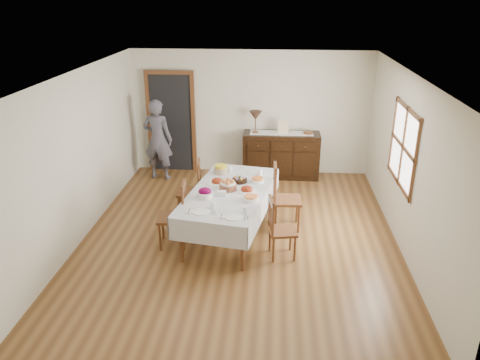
# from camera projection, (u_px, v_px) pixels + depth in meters

# --- Properties ---
(ground) EXTENTS (6.00, 6.00, 0.00)m
(ground) POSITION_uv_depth(u_px,v_px,m) (240.00, 236.00, 7.58)
(ground) COLOR brown
(room_shell) EXTENTS (5.02, 6.02, 2.65)m
(room_shell) POSITION_uv_depth(u_px,v_px,m) (232.00, 131.00, 7.36)
(room_shell) COLOR silver
(room_shell) RESTS_ON ground
(dining_table) EXTENTS (1.54, 2.45, 0.78)m
(dining_table) POSITION_uv_depth(u_px,v_px,m) (230.00, 196.00, 7.38)
(dining_table) COLOR silver
(dining_table) RESTS_ON ground
(chair_left_near) EXTENTS (0.48, 0.48, 1.05)m
(chair_left_near) POSITION_uv_depth(u_px,v_px,m) (175.00, 214.00, 7.15)
(chair_left_near) COLOR brown
(chair_left_near) RESTS_ON ground
(chair_left_far) EXTENTS (0.46, 0.46, 1.01)m
(chair_left_far) POSITION_uv_depth(u_px,v_px,m) (192.00, 189.00, 8.11)
(chair_left_far) COLOR brown
(chair_left_far) RESTS_ON ground
(chair_right_near) EXTENTS (0.46, 0.46, 0.94)m
(chair_right_near) POSITION_uv_depth(u_px,v_px,m) (279.00, 228.00, 6.84)
(chair_right_near) COLOR brown
(chair_right_near) RESTS_ON ground
(chair_right_far) EXTENTS (0.48, 0.48, 1.11)m
(chair_right_far) POSITION_uv_depth(u_px,v_px,m) (284.00, 196.00, 7.68)
(chair_right_far) COLOR brown
(chair_right_far) RESTS_ON ground
(sideboard) EXTENTS (1.59, 0.57, 0.95)m
(sideboard) POSITION_uv_depth(u_px,v_px,m) (281.00, 155.00, 9.86)
(sideboard) COLOR black
(sideboard) RESTS_ON ground
(person) EXTENTS (0.62, 0.45, 1.80)m
(person) POSITION_uv_depth(u_px,v_px,m) (158.00, 137.00, 9.61)
(person) COLOR #4E4D59
(person) RESTS_ON ground
(bread_basket) EXTENTS (0.27, 0.27, 0.17)m
(bread_basket) POSITION_uv_depth(u_px,v_px,m) (228.00, 185.00, 7.36)
(bread_basket) COLOR brown
(bread_basket) RESTS_ON dining_table
(egg_basket) EXTENTS (0.25, 0.25, 0.11)m
(egg_basket) POSITION_uv_depth(u_px,v_px,m) (239.00, 180.00, 7.66)
(egg_basket) COLOR black
(egg_basket) RESTS_ON dining_table
(ham_platter_a) EXTENTS (0.33, 0.33, 0.11)m
(ham_platter_a) POSITION_uv_depth(u_px,v_px,m) (217.00, 182.00, 7.61)
(ham_platter_a) COLOR white
(ham_platter_a) RESTS_ON dining_table
(ham_platter_b) EXTENTS (0.28, 0.28, 0.11)m
(ham_platter_b) POSITION_uv_depth(u_px,v_px,m) (247.00, 190.00, 7.31)
(ham_platter_b) COLOR white
(ham_platter_b) RESTS_ON dining_table
(beet_bowl) EXTENTS (0.24, 0.24, 0.16)m
(beet_bowl) POSITION_uv_depth(u_px,v_px,m) (205.00, 193.00, 7.08)
(beet_bowl) COLOR white
(beet_bowl) RESTS_ON dining_table
(carrot_bowl) EXTENTS (0.22, 0.22, 0.08)m
(carrot_bowl) POSITION_uv_depth(u_px,v_px,m) (258.00, 180.00, 7.65)
(carrot_bowl) COLOR white
(carrot_bowl) RESTS_ON dining_table
(pineapple_bowl) EXTENTS (0.23, 0.23, 0.15)m
(pineapple_bowl) POSITION_uv_depth(u_px,v_px,m) (221.00, 170.00, 8.01)
(pineapple_bowl) COLOR tan
(pineapple_bowl) RESTS_ON dining_table
(casserole_dish) EXTENTS (0.25, 0.25, 0.07)m
(casserole_dish) POSITION_uv_depth(u_px,v_px,m) (251.00, 198.00, 7.00)
(casserole_dish) COLOR white
(casserole_dish) RESTS_ON dining_table
(butter_dish) EXTENTS (0.15, 0.11, 0.07)m
(butter_dish) POSITION_uv_depth(u_px,v_px,m) (221.00, 193.00, 7.16)
(butter_dish) COLOR white
(butter_dish) RESTS_ON dining_table
(setting_left) EXTENTS (0.44, 0.31, 0.10)m
(setting_left) POSITION_uv_depth(u_px,v_px,m) (205.00, 209.00, 6.67)
(setting_left) COLOR white
(setting_left) RESTS_ON dining_table
(setting_right) EXTENTS (0.44, 0.31, 0.10)m
(setting_right) POSITION_uv_depth(u_px,v_px,m) (237.00, 214.00, 6.52)
(setting_right) COLOR white
(setting_right) RESTS_ON dining_table
(glass_far_a) EXTENTS (0.07, 0.07, 0.10)m
(glass_far_a) POSITION_uv_depth(u_px,v_px,m) (230.00, 169.00, 8.09)
(glass_far_a) COLOR white
(glass_far_a) RESTS_ON dining_table
(glass_far_b) EXTENTS (0.07, 0.07, 0.11)m
(glass_far_b) POSITION_uv_depth(u_px,v_px,m) (260.00, 172.00, 7.94)
(glass_far_b) COLOR white
(glass_far_b) RESTS_ON dining_table
(runner) EXTENTS (1.30, 0.35, 0.01)m
(runner) POSITION_uv_depth(u_px,v_px,m) (282.00, 133.00, 9.69)
(runner) COLOR white
(runner) RESTS_ON sideboard
(table_lamp) EXTENTS (0.26, 0.26, 0.46)m
(table_lamp) POSITION_uv_depth(u_px,v_px,m) (256.00, 116.00, 9.57)
(table_lamp) COLOR brown
(table_lamp) RESTS_ON sideboard
(picture_frame) EXTENTS (0.22, 0.08, 0.28)m
(picture_frame) POSITION_uv_depth(u_px,v_px,m) (283.00, 128.00, 9.57)
(picture_frame) COLOR beige
(picture_frame) RESTS_ON sideboard
(deco_bowl) EXTENTS (0.20, 0.20, 0.06)m
(deco_bowl) POSITION_uv_depth(u_px,v_px,m) (308.00, 132.00, 9.63)
(deco_bowl) COLOR brown
(deco_bowl) RESTS_ON sideboard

